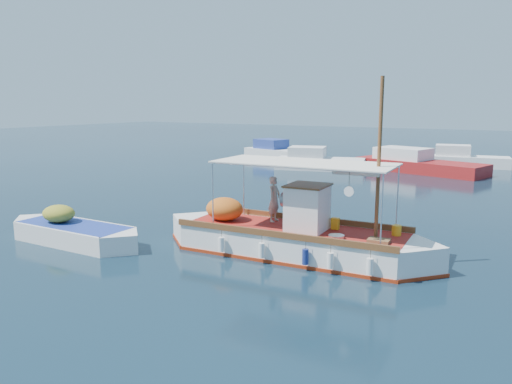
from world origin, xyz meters
The scene contains 7 objects.
ground centered at (0.00, 0.00, 0.00)m, with size 160.00×160.00×0.00m, color black.
fishing_caique centered at (-0.10, -0.11, 0.49)m, with size 9.25×2.90×5.65m.
dinghy centered at (-7.17, -2.68, 0.30)m, with size 5.83×1.66×1.42m.
bg_boat_nw centered at (-7.49, 19.08, 0.49)m, with size 6.64×3.92×1.80m.
bg_boat_n centered at (-1.09, 21.37, 0.49)m, with size 9.18×5.10×1.80m.
bg_boat_far_w centered at (-13.33, 23.97, 0.49)m, with size 6.58×3.80×1.80m.
bg_boat_far_n centered at (1.29, 25.91, 0.49)m, with size 6.29×2.91×1.80m.
Camera 1 is at (6.60, -13.83, 4.75)m, focal length 35.00 mm.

